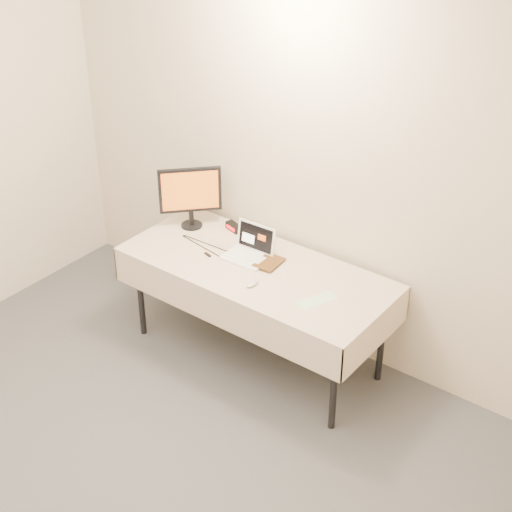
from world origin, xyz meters
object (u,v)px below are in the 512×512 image
Objects in this scene: laptop at (250,249)px; monitor at (190,193)px; table at (256,274)px; book at (259,248)px.

monitor reaches higher than laptop.
laptop is (-0.12, 0.09, 0.11)m from table.
monitor is 0.70m from book.
table is at bearing -71.58° from book.
book is (0.09, -0.02, 0.05)m from laptop.
book is (-0.03, 0.07, 0.16)m from table.
monitor is at bearing 170.63° from laptop.
monitor reaches higher than table.
book is at bearing -13.39° from laptop.
laptop is 0.68× the size of monitor.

